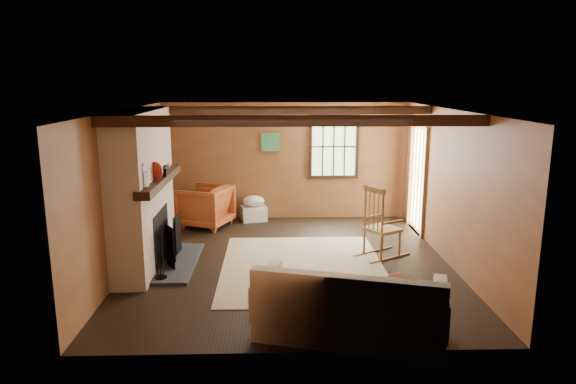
{
  "coord_description": "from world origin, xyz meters",
  "views": [
    {
      "loc": [
        -0.26,
        -7.71,
        2.83
      ],
      "look_at": [
        -0.01,
        0.4,
        1.06
      ],
      "focal_mm": 32.0,
      "sensor_mm": 36.0,
      "label": 1
    }
  ],
  "objects_px": {
    "laundry_basket": "(254,213)",
    "armchair": "(205,206)",
    "fireplace": "(144,196)",
    "rocking_chair": "(381,227)",
    "sofa": "(350,311)"
  },
  "relations": [
    {
      "from": "laundry_basket",
      "to": "armchair",
      "type": "xyz_separation_m",
      "value": [
        -0.93,
        -0.41,
        0.26
      ]
    },
    {
      "from": "sofa",
      "to": "armchair",
      "type": "distance_m",
      "value": 5.03
    },
    {
      "from": "rocking_chair",
      "to": "fireplace",
      "type": "bearing_deg",
      "value": 62.67
    },
    {
      "from": "rocking_chair",
      "to": "armchair",
      "type": "distance_m",
      "value": 3.6
    },
    {
      "from": "fireplace",
      "to": "armchair",
      "type": "distance_m",
      "value": 2.33
    },
    {
      "from": "fireplace",
      "to": "rocking_chair",
      "type": "distance_m",
      "value": 3.77
    },
    {
      "from": "fireplace",
      "to": "armchair",
      "type": "bearing_deg",
      "value": 73.25
    },
    {
      "from": "laundry_basket",
      "to": "armchair",
      "type": "bearing_deg",
      "value": -156.05
    },
    {
      "from": "laundry_basket",
      "to": "armchair",
      "type": "height_order",
      "value": "armchair"
    },
    {
      "from": "rocking_chair",
      "to": "armchair",
      "type": "bearing_deg",
      "value": 27.37
    },
    {
      "from": "armchair",
      "to": "laundry_basket",
      "type": "bearing_deg",
      "value": 135.98
    },
    {
      "from": "fireplace",
      "to": "sofa",
      "type": "height_order",
      "value": "fireplace"
    },
    {
      "from": "sofa",
      "to": "rocking_chair",
      "type": "bearing_deg",
      "value": 87.34
    },
    {
      "from": "fireplace",
      "to": "laundry_basket",
      "type": "relative_size",
      "value": 4.8
    },
    {
      "from": "sofa",
      "to": "armchair",
      "type": "relative_size",
      "value": 2.52
    }
  ]
}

